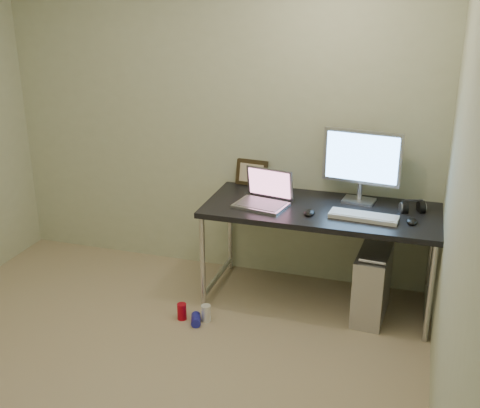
% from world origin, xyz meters
% --- Properties ---
extents(floor, '(3.50, 3.50, 0.00)m').
position_xyz_m(floor, '(0.00, 0.00, 0.00)').
color(floor, tan).
rests_on(floor, ground).
extents(wall_back, '(3.50, 0.02, 2.50)m').
position_xyz_m(wall_back, '(0.00, 1.75, 1.25)').
color(wall_back, beige).
rests_on(wall_back, ground).
extents(wall_right, '(0.02, 3.50, 2.50)m').
position_xyz_m(wall_right, '(1.75, 0.00, 1.25)').
color(wall_right, beige).
rests_on(wall_right, ground).
extents(desk, '(1.67, 0.73, 0.75)m').
position_xyz_m(desk, '(0.92, 1.39, 0.67)').
color(desk, black).
rests_on(desk, ground).
extents(tower_computer, '(0.24, 0.49, 0.53)m').
position_xyz_m(tower_computer, '(1.32, 1.29, 0.25)').
color(tower_computer, silver).
rests_on(tower_computer, ground).
extents(cable_a, '(0.01, 0.16, 0.69)m').
position_xyz_m(cable_a, '(1.27, 1.70, 0.40)').
color(cable_a, black).
rests_on(cable_a, ground).
extents(cable_b, '(0.02, 0.11, 0.71)m').
position_xyz_m(cable_b, '(1.36, 1.68, 0.38)').
color(cable_b, black).
rests_on(cable_b, ground).
extents(can_red, '(0.07, 0.07, 0.12)m').
position_xyz_m(can_red, '(0.04, 0.84, 0.06)').
color(can_red, '#B5071A').
rests_on(can_red, ground).
extents(can_white, '(0.08, 0.08, 0.12)m').
position_xyz_m(can_white, '(0.22, 0.87, 0.06)').
color(can_white, white).
rests_on(can_white, ground).
extents(can_blue, '(0.11, 0.14, 0.07)m').
position_xyz_m(can_blue, '(0.16, 0.81, 0.03)').
color(can_blue, '#2023B0').
rests_on(can_blue, ground).
extents(laptop, '(0.41, 0.36, 0.25)m').
position_xyz_m(laptop, '(0.51, 1.34, 0.81)').
color(laptop, '#B9B9C0').
rests_on(laptop, desk).
extents(monitor, '(0.57, 0.19, 0.53)m').
position_xyz_m(monitor, '(1.16, 1.60, 1.06)').
color(monitor, '#B9B9C0').
rests_on(monitor, desk).
extents(keyboard, '(0.47, 0.19, 0.03)m').
position_xyz_m(keyboard, '(1.23, 1.27, 0.76)').
color(keyboard, silver).
rests_on(keyboard, desk).
extents(mouse_right, '(0.08, 0.12, 0.04)m').
position_xyz_m(mouse_right, '(1.55, 1.28, 0.77)').
color(mouse_right, black).
rests_on(mouse_right, desk).
extents(mouse_left, '(0.07, 0.12, 0.04)m').
position_xyz_m(mouse_left, '(0.86, 1.24, 0.77)').
color(mouse_left, black).
rests_on(mouse_left, desk).
extents(headphones, '(0.19, 0.11, 0.11)m').
position_xyz_m(headphones, '(1.54, 1.50, 0.78)').
color(headphones, black).
rests_on(headphones, desk).
extents(picture_frame, '(0.26, 0.10, 0.21)m').
position_xyz_m(picture_frame, '(0.30, 1.73, 0.85)').
color(picture_frame, black).
rests_on(picture_frame, desk).
extents(webcam, '(0.04, 0.03, 0.11)m').
position_xyz_m(webcam, '(0.56, 1.65, 0.83)').
color(webcam, silver).
rests_on(webcam, desk).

